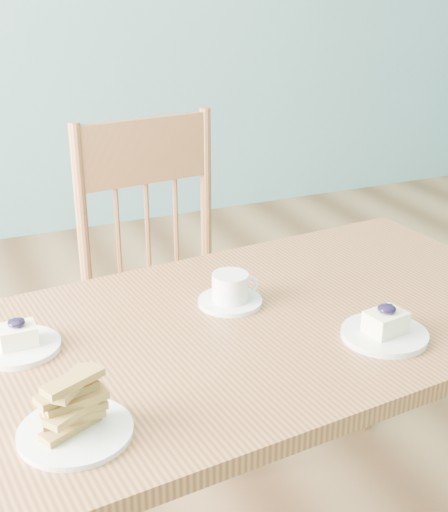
{
  "coord_description": "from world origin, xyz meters",
  "views": [
    {
      "loc": [
        -0.98,
        -1.4,
        1.47
      ],
      "look_at": [
        -0.41,
        -0.1,
        0.87
      ],
      "focal_mm": 50.0,
      "sensor_mm": 36.0,
      "label": 1
    }
  ],
  "objects_px": {
    "dining_chair": "(170,286)",
    "cheesecake_plate_near": "(385,329)",
    "cheesecake_plate_far": "(19,342)",
    "coffee_cup": "(231,291)",
    "dining_table": "(264,346)",
    "biscotti_plate": "(74,414)"
  },
  "relations": [
    {
      "from": "dining_chair",
      "to": "cheesecake_plate_near",
      "type": "distance_m",
      "value": 0.87
    },
    {
      "from": "cheesecake_plate_far",
      "to": "biscotti_plate",
      "type": "distance_m",
      "value": 0.33
    },
    {
      "from": "coffee_cup",
      "to": "biscotti_plate",
      "type": "height_order",
      "value": "biscotti_plate"
    },
    {
      "from": "cheesecake_plate_near",
      "to": "dining_chair",
      "type": "bearing_deg",
      "value": 103.68
    },
    {
      "from": "dining_table",
      "to": "cheesecake_plate_far",
      "type": "relative_size",
      "value": 8.41
    },
    {
      "from": "dining_chair",
      "to": "cheesecake_plate_near",
      "type": "bearing_deg",
      "value": -82.73
    },
    {
      "from": "dining_table",
      "to": "dining_chair",
      "type": "height_order",
      "value": "dining_chair"
    },
    {
      "from": "cheesecake_plate_far",
      "to": "coffee_cup",
      "type": "relative_size",
      "value": 1.13
    },
    {
      "from": "dining_chair",
      "to": "biscotti_plate",
      "type": "height_order",
      "value": "dining_chair"
    },
    {
      "from": "dining_chair",
      "to": "coffee_cup",
      "type": "relative_size",
      "value": 6.92
    },
    {
      "from": "dining_table",
      "to": "cheesecake_plate_far",
      "type": "distance_m",
      "value": 0.54
    },
    {
      "from": "cheesecake_plate_far",
      "to": "coffee_cup",
      "type": "xyz_separation_m",
      "value": [
        0.48,
        0.02,
        0.01
      ]
    },
    {
      "from": "dining_chair",
      "to": "cheesecake_plate_near",
      "type": "relative_size",
      "value": 5.62
    },
    {
      "from": "dining_table",
      "to": "dining_chair",
      "type": "xyz_separation_m",
      "value": [
        -0.0,
        0.63,
        -0.12
      ]
    },
    {
      "from": "dining_chair",
      "to": "cheesecake_plate_far",
      "type": "relative_size",
      "value": 6.11
    },
    {
      "from": "cheesecake_plate_far",
      "to": "dining_table",
      "type": "bearing_deg",
      "value": -8.22
    },
    {
      "from": "dining_table",
      "to": "biscotti_plate",
      "type": "height_order",
      "value": "biscotti_plate"
    },
    {
      "from": "dining_table",
      "to": "cheesecake_plate_near",
      "type": "xyz_separation_m",
      "value": [
        0.19,
        -0.18,
        0.09
      ]
    },
    {
      "from": "cheesecake_plate_far",
      "to": "biscotti_plate",
      "type": "relative_size",
      "value": 0.86
    },
    {
      "from": "cheesecake_plate_far",
      "to": "biscotti_plate",
      "type": "height_order",
      "value": "biscotti_plate"
    },
    {
      "from": "dining_chair",
      "to": "cheesecake_plate_near",
      "type": "height_order",
      "value": "dining_chair"
    },
    {
      "from": "cheesecake_plate_near",
      "to": "cheesecake_plate_far",
      "type": "distance_m",
      "value": 0.76
    }
  ]
}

